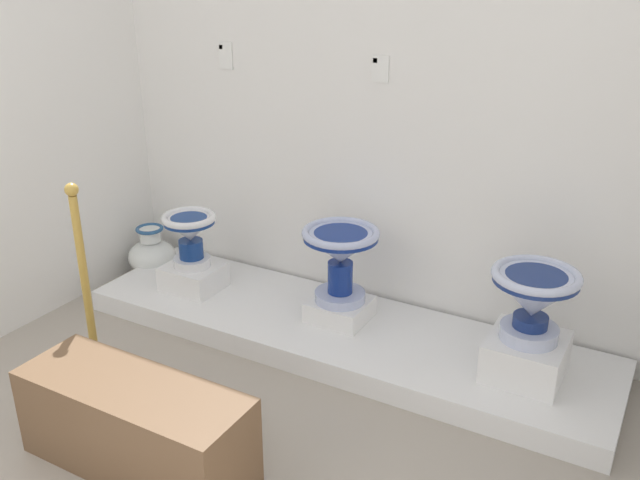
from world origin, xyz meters
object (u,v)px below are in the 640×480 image
(plinth_block_broad_patterned, at_px, (193,277))
(plinth_block_slender_white, at_px, (526,357))
(stanchion_post_near_left, at_px, (90,318))
(antique_toilet_slender_white, at_px, (534,296))
(info_placard_first, at_px, (226,55))
(decorative_vase_companion, at_px, (152,254))
(antique_toilet_broad_patterned, at_px, (190,231))
(plinth_block_central_ornate, at_px, (340,309))
(info_placard_second, at_px, (380,69))
(antique_toilet_central_ornate, at_px, (341,250))
(museum_bench, at_px, (136,426))

(plinth_block_broad_patterned, distance_m, plinth_block_slender_white, 1.98)
(stanchion_post_near_left, bearing_deg, antique_toilet_slender_white, 24.90)
(info_placard_first, bearing_deg, plinth_block_broad_patterned, -87.98)
(decorative_vase_companion, bearing_deg, antique_toilet_slender_white, -3.82)
(antique_toilet_slender_white, distance_m, info_placard_first, 2.23)
(plinth_block_broad_patterned, xyz_separation_m, antique_toilet_broad_patterned, (0.00, 0.00, 0.30))
(plinth_block_slender_white, height_order, antique_toilet_slender_white, antique_toilet_slender_white)
(plinth_block_central_ornate, distance_m, antique_toilet_slender_white, 1.10)
(plinth_block_central_ornate, bearing_deg, info_placard_second, 84.47)
(info_placard_first, relative_size, decorative_vase_companion, 0.45)
(antique_toilet_central_ornate, height_order, antique_toilet_slender_white, antique_toilet_slender_white)
(antique_toilet_central_ornate, relative_size, decorative_vase_companion, 1.20)
(plinth_block_central_ornate, height_order, info_placard_first, info_placard_first)
(plinth_block_broad_patterned, distance_m, info_placard_first, 1.33)
(plinth_block_central_ornate, xyz_separation_m, decorative_vase_companion, (-1.47, 0.11, -0.03))
(antique_toilet_broad_patterned, xyz_separation_m, info_placard_first, (-0.02, 0.46, 0.96))
(plinth_block_slender_white, distance_m, stanchion_post_near_left, 2.12)
(antique_toilet_broad_patterned, relative_size, plinth_block_central_ornate, 1.05)
(antique_toilet_slender_white, height_order, decorative_vase_companion, antique_toilet_slender_white)
(plinth_block_slender_white, xyz_separation_m, info_placard_first, (-2.00, 0.42, 1.23))
(info_placard_first, xyz_separation_m, decorative_vase_companion, (-0.50, -0.25, -1.29))
(plinth_block_broad_patterned, relative_size, antique_toilet_broad_patterned, 1.00)
(antique_toilet_central_ornate, height_order, museum_bench, antique_toilet_central_ornate)
(info_placard_first, bearing_deg, museum_bench, -67.03)
(antique_toilet_central_ornate, xyz_separation_m, stanchion_post_near_left, (-0.89, -0.95, -0.19))
(plinth_block_slender_white, bearing_deg, antique_toilet_broad_patterned, -178.88)
(stanchion_post_near_left, bearing_deg, plinth_block_broad_patterned, 93.97)
(antique_toilet_central_ornate, height_order, decorative_vase_companion, antique_toilet_central_ornate)
(antique_toilet_central_ornate, distance_m, info_placard_second, 0.98)
(plinth_block_central_ornate, relative_size, stanchion_post_near_left, 0.30)
(stanchion_post_near_left, bearing_deg, decorative_vase_companion, 118.56)
(antique_toilet_central_ornate, distance_m, museum_bench, 1.40)
(antique_toilet_central_ornate, bearing_deg, plinth_block_broad_patterned, -174.09)
(plinth_block_broad_patterned, bearing_deg, decorative_vase_companion, 158.32)
(stanchion_post_near_left, bearing_deg, info_placard_second, 54.79)
(antique_toilet_broad_patterned, bearing_deg, plinth_block_slender_white, 1.12)
(antique_toilet_central_ornate, distance_m, stanchion_post_near_left, 1.32)
(plinth_block_broad_patterned, bearing_deg, info_placard_first, 92.02)
(antique_toilet_broad_patterned, bearing_deg, plinth_block_broad_patterned, 0.00)
(plinth_block_central_ornate, xyz_separation_m, stanchion_post_near_left, (-0.89, -0.95, 0.16))
(plinth_block_broad_patterned, bearing_deg, antique_toilet_slender_white, 1.12)
(plinth_block_central_ornate, relative_size, antique_toilet_slender_white, 0.77)
(info_placard_second, bearing_deg, plinth_block_slender_white, -22.72)
(antique_toilet_broad_patterned, height_order, antique_toilet_slender_white, antique_toilet_slender_white)
(plinth_block_central_ornate, distance_m, museum_bench, 1.36)
(plinth_block_slender_white, xyz_separation_m, museum_bench, (-1.28, -1.28, -0.02))
(plinth_block_broad_patterned, relative_size, info_placard_first, 2.09)
(plinth_block_broad_patterned, distance_m, stanchion_post_near_left, 0.87)
(plinth_block_central_ornate, bearing_deg, plinth_block_broad_patterned, -174.09)
(info_placard_first, distance_m, stanchion_post_near_left, 1.71)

